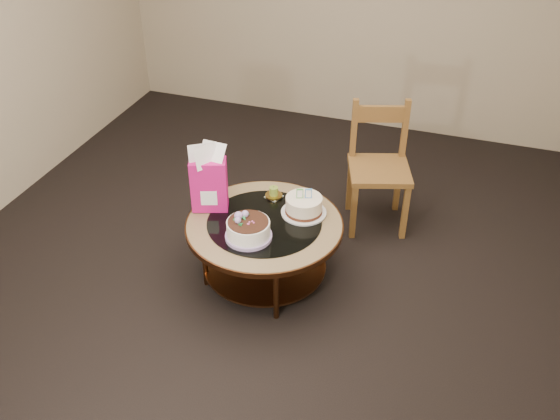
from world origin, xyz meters
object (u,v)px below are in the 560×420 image
(decorated_cake, at_px, (248,230))
(coffee_table, at_px, (264,232))
(cream_cake, at_px, (304,206))
(gift_bag, at_px, (209,178))
(dining_chair, at_px, (379,166))

(decorated_cake, bearing_deg, coffee_table, 79.09)
(decorated_cake, height_order, cream_cake, cream_cake)
(gift_bag, bearing_deg, coffee_table, -25.08)
(dining_chair, bearing_deg, decorated_cake, -136.55)
(decorated_cake, relative_size, dining_chair, 0.31)
(cream_cake, xyz_separation_m, gift_bag, (-0.60, -0.14, 0.17))
(coffee_table, bearing_deg, dining_chair, 58.15)
(gift_bag, bearing_deg, cream_cake, -6.77)
(cream_cake, relative_size, dining_chair, 0.32)
(gift_bag, height_order, dining_chair, dining_chair)
(cream_cake, distance_m, gift_bag, 0.64)
(cream_cake, bearing_deg, dining_chair, 44.48)
(coffee_table, bearing_deg, decorated_cake, -100.91)
(coffee_table, distance_m, gift_bag, 0.50)
(coffee_table, distance_m, dining_chair, 1.07)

